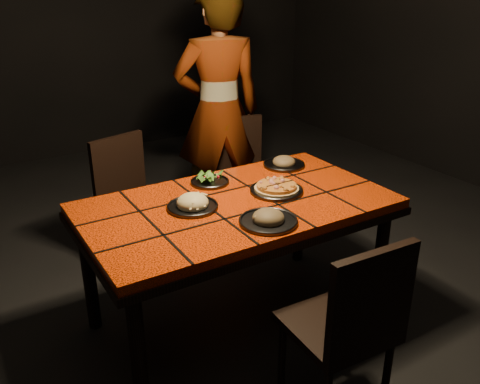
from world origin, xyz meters
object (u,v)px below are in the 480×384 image
diner (219,112)px  plate_pizza (276,189)px  chair_near (351,322)px  chair_far_right (240,168)px  plate_pasta (193,204)px  dining_table (237,215)px  chair_far_left (129,193)px

diner → plate_pizza: bearing=90.7°
diner → chair_near: bearing=90.8°
chair_far_right → diner: (-0.08, 0.17, 0.41)m
diner → plate_pasta: 1.38m
dining_table → diner: bearing=64.9°
dining_table → chair_far_left: size_ratio=1.84×
plate_pizza → chair_near: bearing=-104.0°
plate_pasta → chair_near: bearing=-72.9°
diner → plate_pizza: (-0.30, -1.17, -0.14)m
plate_pizza → plate_pasta: plate_pasta is taller
plate_pasta → chair_far_right: bearing=47.9°
chair_far_left → diner: size_ratio=0.48×
chair_far_left → plate_pizza: (0.51, -0.96, 0.26)m
chair_far_right → plate_pizza: 1.10m
chair_near → plate_pasta: bearing=-70.4°
chair_near → plate_pizza: size_ratio=3.09×
dining_table → chair_near: size_ratio=1.80×
chair_near → plate_pasta: (-0.27, 0.89, 0.26)m
chair_near → plate_pasta: chair_near is taller
plate_pizza → plate_pasta: size_ratio=1.12×
dining_table → chair_far_left: bearing=105.4°
dining_table → chair_far_left: (-0.26, 0.96, -0.17)m
diner → chair_far_right: bearing=128.9°
chair_far_left → plate_pasta: (0.03, -0.91, 0.27)m
chair_far_right → plate_pizza: bearing=-95.0°
chair_far_left → chair_near: bearing=-96.3°
chair_far_left → plate_pizza: size_ratio=3.01×
chair_near → diner: (0.51, 2.02, 0.39)m
chair_near → chair_far_left: chair_near is taller
chair_near → diner: bearing=-101.6°
chair_far_right → diner: bearing=129.5°
chair_near → chair_far_right: (0.58, 1.85, -0.02)m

